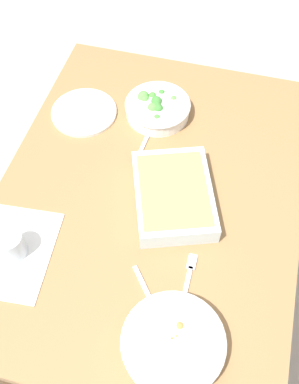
{
  "coord_description": "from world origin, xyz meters",
  "views": [
    {
      "loc": [
        -0.75,
        -0.2,
        1.87
      ],
      "look_at": [
        0.0,
        0.0,
        0.74
      ],
      "focal_mm": 42.95,
      "sensor_mm": 36.0,
      "label": 1
    }
  ],
  "objects_px": {
    "broccoli_bowl": "(157,108)",
    "spoon_by_broccoli": "(147,138)",
    "stew_bowl": "(173,344)",
    "spoon_by_stew": "(152,303)",
    "drink_cup": "(12,246)",
    "fork_on_table": "(188,279)",
    "side_plate": "(84,112)",
    "baking_dish": "(173,195)"
  },
  "relations": [
    {
      "from": "side_plate",
      "to": "drink_cup",
      "type": "bearing_deg",
      "value": 179.08
    },
    {
      "from": "spoon_by_stew",
      "to": "spoon_by_broccoli",
      "type": "xyz_separation_m",
      "value": [
        0.54,
        0.16,
        0.0
      ]
    },
    {
      "from": "stew_bowl",
      "to": "broccoli_bowl",
      "type": "relative_size",
      "value": 1.15
    },
    {
      "from": "baking_dish",
      "to": "spoon_by_stew",
      "type": "height_order",
      "value": "baking_dish"
    },
    {
      "from": "drink_cup",
      "to": "spoon_by_stew",
      "type": "distance_m",
      "value": 0.4
    },
    {
      "from": "stew_bowl",
      "to": "fork_on_table",
      "type": "relative_size",
      "value": 1.42
    },
    {
      "from": "drink_cup",
      "to": "spoon_by_stew",
      "type": "xyz_separation_m",
      "value": [
        -0.05,
        -0.4,
        -0.03
      ]
    },
    {
      "from": "drink_cup",
      "to": "spoon_by_stew",
      "type": "height_order",
      "value": "drink_cup"
    },
    {
      "from": "baking_dish",
      "to": "fork_on_table",
      "type": "bearing_deg",
      "value": -157.82
    },
    {
      "from": "baking_dish",
      "to": "spoon_by_broccoli",
      "type": "height_order",
      "value": "baking_dish"
    },
    {
      "from": "drink_cup",
      "to": "fork_on_table",
      "type": "bearing_deg",
      "value": -84.91
    },
    {
      "from": "spoon_by_stew",
      "to": "spoon_by_broccoli",
      "type": "distance_m",
      "value": 0.56
    },
    {
      "from": "spoon_by_broccoli",
      "to": "fork_on_table",
      "type": "xyz_separation_m",
      "value": [
        -0.45,
        -0.23,
        -0.0
      ]
    },
    {
      "from": "baking_dish",
      "to": "side_plate",
      "type": "height_order",
      "value": "baking_dish"
    },
    {
      "from": "side_plate",
      "to": "broccoli_bowl",
      "type": "bearing_deg",
      "value": -75.69
    },
    {
      "from": "drink_cup",
      "to": "fork_on_table",
      "type": "height_order",
      "value": "drink_cup"
    },
    {
      "from": "baking_dish",
      "to": "side_plate",
      "type": "xyz_separation_m",
      "value": [
        0.27,
        0.37,
        -0.03
      ]
    },
    {
      "from": "side_plate",
      "to": "spoon_by_broccoli",
      "type": "bearing_deg",
      "value": -103.19
    },
    {
      "from": "broccoli_bowl",
      "to": "side_plate",
      "type": "height_order",
      "value": "broccoli_bowl"
    },
    {
      "from": "stew_bowl",
      "to": "spoon_by_stew",
      "type": "bearing_deg",
      "value": 39.1
    },
    {
      "from": "spoon_by_stew",
      "to": "broccoli_bowl",
      "type": "bearing_deg",
      "value": 13.09
    },
    {
      "from": "broccoli_bowl",
      "to": "baking_dish",
      "type": "relative_size",
      "value": 0.61
    },
    {
      "from": "stew_bowl",
      "to": "spoon_by_broccoli",
      "type": "distance_m",
      "value": 0.67
    },
    {
      "from": "stew_bowl",
      "to": "broccoli_bowl",
      "type": "xyz_separation_m",
      "value": [
        0.75,
        0.23,
        -0.0
      ]
    },
    {
      "from": "broccoli_bowl",
      "to": "side_plate",
      "type": "xyz_separation_m",
      "value": [
        -0.06,
        0.24,
        -0.02
      ]
    },
    {
      "from": "broccoli_bowl",
      "to": "spoon_by_broccoli",
      "type": "xyz_separation_m",
      "value": [
        -0.12,
        0.01,
        -0.03
      ]
    },
    {
      "from": "stew_bowl",
      "to": "spoon_by_stew",
      "type": "xyz_separation_m",
      "value": [
        0.09,
        0.08,
        -0.03
      ]
    },
    {
      "from": "fork_on_table",
      "to": "side_plate",
      "type": "bearing_deg",
      "value": 42.94
    },
    {
      "from": "baking_dish",
      "to": "fork_on_table",
      "type": "relative_size",
      "value": 2.02
    },
    {
      "from": "side_plate",
      "to": "spoon_by_broccoli",
      "type": "height_order",
      "value": "side_plate"
    },
    {
      "from": "stew_bowl",
      "to": "spoon_by_broccoli",
      "type": "relative_size",
      "value": 1.43
    },
    {
      "from": "side_plate",
      "to": "stew_bowl",
      "type": "bearing_deg",
      "value": -145.64
    },
    {
      "from": "drink_cup",
      "to": "fork_on_table",
      "type": "xyz_separation_m",
      "value": [
        0.04,
        -0.48,
        -0.04
      ]
    },
    {
      "from": "broccoli_bowl",
      "to": "spoon_by_broccoli",
      "type": "relative_size",
      "value": 1.24
    },
    {
      "from": "spoon_by_broccoli",
      "to": "fork_on_table",
      "type": "height_order",
      "value": "spoon_by_broccoli"
    },
    {
      "from": "stew_bowl",
      "to": "fork_on_table",
      "type": "bearing_deg",
      "value": 0.32
    },
    {
      "from": "stew_bowl",
      "to": "baking_dish",
      "type": "bearing_deg",
      "value": 13.0
    },
    {
      "from": "spoon_by_stew",
      "to": "fork_on_table",
      "type": "height_order",
      "value": "spoon_by_stew"
    },
    {
      "from": "stew_bowl",
      "to": "fork_on_table",
      "type": "height_order",
      "value": "stew_bowl"
    },
    {
      "from": "broccoli_bowl",
      "to": "drink_cup",
      "type": "height_order",
      "value": "drink_cup"
    },
    {
      "from": "drink_cup",
      "to": "side_plate",
      "type": "distance_m",
      "value": 0.55
    },
    {
      "from": "broccoli_bowl",
      "to": "spoon_by_broccoli",
      "type": "bearing_deg",
      "value": 176.9
    }
  ]
}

